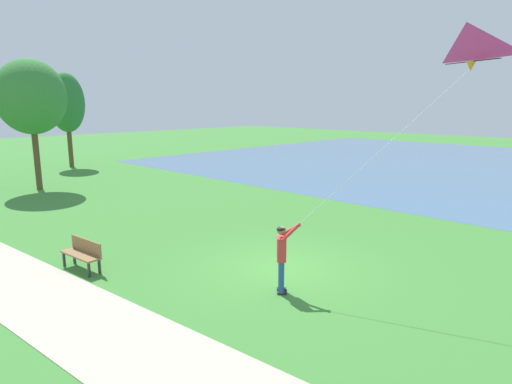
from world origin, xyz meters
TOP-DOWN VIEW (x-y plane):
  - ground_plane at (0.00, 0.00)m, footprint 120.00×120.00m
  - lake_water at (26.75, 4.00)m, footprint 36.00×44.00m
  - walkway_path at (-5.50, 2.00)m, footprint 5.42×32.08m
  - person_kite_flyer at (-1.25, -1.00)m, footprint 0.59×0.60m
  - flying_kite at (1.45, -3.99)m, footprint 3.05×3.59m
  - park_bench_near_walkway at (-4.03, 4.15)m, footprint 0.58×1.53m
  - tree_lakeside_near at (-0.31, 17.70)m, footprint 3.61×3.79m
  - tree_lakeside_far at (4.74, 25.13)m, footprint 2.62×2.24m

SIDE VIEW (x-z plane):
  - ground_plane at x=0.00m, z-range 0.00..0.00m
  - lake_water at x=26.75m, z-range 0.00..0.01m
  - walkway_path at x=-5.50m, z-range 0.00..0.02m
  - park_bench_near_walkway at x=-4.03m, z-range 0.07..0.95m
  - person_kite_flyer at x=-1.25m, z-range 0.13..1.96m
  - tree_lakeside_far at x=4.74m, z-range 1.27..8.23m
  - tree_lakeside_near at x=-0.31m, z-range 1.51..8.60m
  - flying_kite at x=1.45m, z-range 3.60..8.29m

